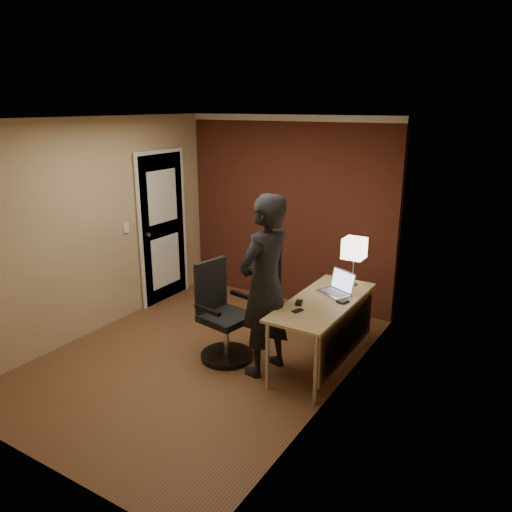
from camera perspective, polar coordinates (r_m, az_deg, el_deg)
name	(u,v)px	position (r m, az deg, el deg)	size (l,w,h in m)	color
room	(255,206)	(6.46, -0.15, 5.74)	(4.00, 4.00, 4.00)	brown
desk	(329,313)	(5.12, 8.38, -6.50)	(0.60, 1.50, 0.73)	tan
desk_lamp	(354,249)	(5.42, 11.17, 0.80)	(0.22, 0.22, 0.54)	silver
laptop	(338,287)	(5.30, 9.37, -3.50)	(0.41, 0.38, 0.23)	silver
mouse	(299,303)	(4.97, 4.94, -5.35)	(0.06, 0.10, 0.03)	black
phone	(298,311)	(4.81, 4.77, -6.25)	(0.06, 0.12, 0.01)	black
wallet	(343,301)	(5.08, 9.88, -5.11)	(0.09, 0.11, 0.02)	black
office_chair	(222,317)	(5.34, -3.94, -7.01)	(0.56, 0.63, 1.04)	black
person	(265,286)	(4.89, 1.02, -3.47)	(0.67, 0.44, 1.84)	black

